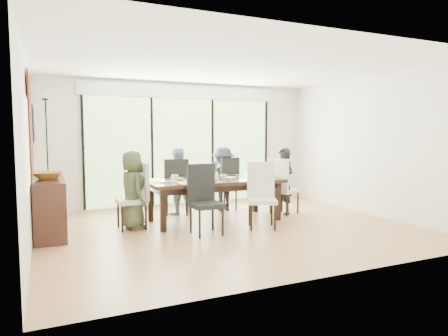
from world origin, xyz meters
name	(u,v)px	position (x,y,z in m)	size (l,w,h in m)	color
floor	(230,229)	(0.00, 0.00, -0.01)	(6.00, 5.00, 0.01)	#9A603D
ceiling	(230,65)	(0.00, 0.00, 2.71)	(6.00, 5.00, 0.01)	white
wall_back	(183,144)	(0.00, 2.51, 1.35)	(6.00, 0.02, 2.70)	silver
wall_front	(328,156)	(0.00, -2.51, 1.35)	(6.00, 0.02, 2.70)	white
wall_left	(27,152)	(-3.01, 0.00, 1.35)	(0.02, 5.00, 2.70)	beige
wall_right	(369,146)	(3.01, 0.00, 1.35)	(0.02, 5.00, 2.70)	beige
glass_doors	(183,151)	(0.00, 2.47, 1.20)	(4.20, 0.02, 2.30)	#598C3F
blinds_header	(183,92)	(0.00, 2.46, 2.50)	(4.40, 0.06, 0.28)	white
mullion_a	(83,153)	(-2.10, 2.46, 1.20)	(0.05, 0.04, 2.30)	black
mullion_b	(152,152)	(-0.70, 2.46, 1.20)	(0.05, 0.04, 2.30)	black
mullion_c	(212,151)	(0.70, 2.46, 1.20)	(0.05, 0.04, 2.30)	black
mullion_d	(266,150)	(2.10, 2.46, 1.20)	(0.05, 0.04, 2.30)	black
side_window	(26,142)	(-2.97, -1.20, 1.50)	(0.02, 0.90, 1.00)	#8CAD7F
deck	(172,200)	(0.00, 3.40, -0.05)	(6.00, 1.80, 0.10)	#533023
rail_top	(163,173)	(0.00, 4.20, 0.55)	(6.00, 0.08, 0.06)	#533723
foliage_left	(86,139)	(-1.80, 5.20, 1.44)	(3.20, 3.20, 3.20)	#14380F
foliage_mid	(161,126)	(0.40, 5.80, 1.80)	(4.00, 4.00, 4.00)	#14380F
foliage_right	(226,144)	(2.20, 5.00, 1.26)	(2.80, 2.80, 2.80)	#14380F
foliage_far	(123,132)	(-0.60, 6.50, 1.62)	(3.60, 3.60, 3.60)	#14380F
table_top	(214,181)	(0.00, 0.67, 0.73)	(2.43, 1.12, 0.06)	black
table_apron	(214,186)	(0.00, 0.67, 0.64)	(2.23, 0.91, 0.10)	black
table_leg_fl	(163,210)	(-1.08, 0.24, 0.35)	(0.09, 0.09, 0.70)	black
table_leg_fr	(278,201)	(1.08, 0.24, 0.35)	(0.09, 0.09, 0.70)	black
table_leg_bl	(150,202)	(-1.08, 1.10, 0.35)	(0.09, 0.09, 0.70)	black
table_leg_br	(255,195)	(1.08, 1.10, 0.35)	(0.09, 0.09, 0.70)	black
chair_left_end	(131,196)	(-1.50, 0.67, 0.56)	(0.47, 0.47, 1.12)	beige
chair_right_end	(284,186)	(1.50, 0.67, 0.56)	(0.47, 0.47, 1.12)	silver
chair_far_left	(177,186)	(-0.45, 1.52, 0.56)	(0.47, 0.47, 1.12)	black
chair_far_right	(223,183)	(0.55, 1.52, 0.56)	(0.47, 0.47, 1.12)	black
chair_near_left	(206,199)	(-0.50, -0.20, 0.56)	(0.47, 0.47, 1.12)	black
chair_near_right	(262,195)	(0.50, -0.20, 0.56)	(0.47, 0.47, 1.12)	white
person_left_end	(133,190)	(-1.48, 0.67, 0.65)	(0.61, 0.38, 1.31)	#3E4931
person_right_end	(284,181)	(1.48, 0.67, 0.65)	(0.61, 0.38, 1.31)	black
person_far_left	(177,181)	(-0.45, 1.50, 0.65)	(0.61, 0.38, 1.31)	#809CB9
person_far_right	(223,179)	(0.55, 1.50, 0.65)	(0.61, 0.38, 1.31)	#281F2F
placemat_left	(163,182)	(-0.95, 0.67, 0.76)	(0.45, 0.32, 0.01)	#97BB42
placemat_right	(260,177)	(0.95, 0.67, 0.76)	(0.45, 0.32, 0.01)	#85C546
placemat_far_l	(184,178)	(-0.45, 1.07, 0.76)	(0.45, 0.32, 0.01)	#9EC145
placemat_far_r	(232,176)	(0.55, 1.07, 0.76)	(0.45, 0.32, 0.01)	#8DAA3C
placemat_paper	(191,183)	(-0.55, 0.37, 0.76)	(0.45, 0.32, 0.01)	white
tablet_far_l	(190,178)	(-0.35, 1.02, 0.77)	(0.26, 0.18, 0.01)	black
tablet_far_r	(231,176)	(0.50, 1.02, 0.77)	(0.24, 0.17, 0.01)	black
papers	(250,178)	(0.70, 0.62, 0.76)	(0.30, 0.22, 0.00)	white
platter_base	(191,182)	(-0.55, 0.37, 0.78)	(0.26, 0.26, 0.02)	white
platter_snacks	(191,181)	(-0.55, 0.37, 0.80)	(0.20, 0.20, 0.01)	orange
vase	(216,176)	(0.05, 0.72, 0.82)	(0.08, 0.08, 0.12)	silver
hyacinth_stems	(216,169)	(0.05, 0.72, 0.94)	(0.04, 0.04, 0.16)	#337226
hyacinth_blooms	(216,163)	(0.05, 0.72, 1.04)	(0.11, 0.11, 0.11)	#5955D5
laptop	(171,181)	(-0.85, 0.57, 0.77)	(0.33, 0.21, 0.03)	silver
cup_a	(175,178)	(-0.70, 0.82, 0.81)	(0.13, 0.13, 0.10)	white
cup_b	(224,177)	(0.15, 0.57, 0.81)	(0.10, 0.10, 0.09)	white
cup_c	(251,174)	(0.80, 0.77, 0.81)	(0.13, 0.13, 0.10)	white
book	(226,178)	(0.25, 0.72, 0.77)	(0.17, 0.23, 0.02)	white
sideboard	(49,206)	(-2.76, 0.82, 0.44)	(0.44, 1.58, 0.89)	black
bowl	(48,175)	(-2.76, 0.72, 0.95)	(0.47, 0.47, 0.11)	#9B6521
candlestick_base	(48,175)	(-2.76, 1.17, 0.91)	(0.10, 0.10, 0.04)	black
candlestick_shaft	(47,137)	(-2.76, 1.17, 1.53)	(0.02, 0.02, 1.23)	black
candlestick_pan	(45,99)	(-2.76, 1.17, 2.14)	(0.10, 0.10, 0.03)	black
candle	(45,96)	(-2.76, 1.17, 2.20)	(0.04, 0.04, 0.10)	silver
tapestry	(30,126)	(-2.97, 0.40, 1.70)	(0.02, 1.00, 1.50)	maroon
art_frame	(33,124)	(-2.97, 1.70, 1.75)	(0.03, 0.55, 0.65)	black
art_canvas	(34,124)	(-2.95, 1.70, 1.75)	(0.01, 0.45, 0.55)	#174A4A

